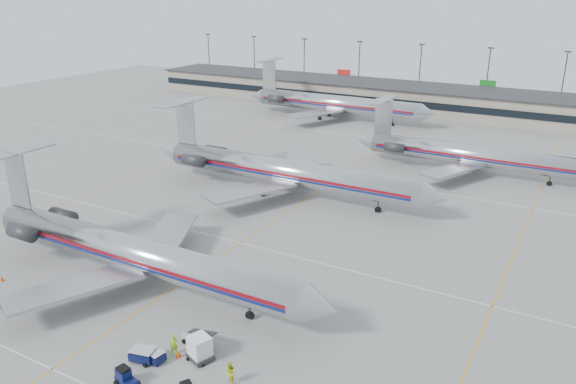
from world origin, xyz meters
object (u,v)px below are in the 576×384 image
Objects in this scene: jet_foreground at (131,252)px; uld_container at (200,348)px; tug_center at (125,378)px; belt_loader at (198,340)px; jet_second_row at (282,171)px.

jet_foreground is 18.08× the size of uld_container.
tug_center is 7.31m from belt_loader.
jet_second_row is 12.37× the size of belt_loader.
uld_container is 2.15m from belt_loader.
tug_center is at bearing -48.40° from jet_foreground.
uld_container reaches higher than tug_center.
tug_center is at bearing -75.92° from jet_second_row.
tug_center is at bearing -97.73° from uld_container.
uld_container is (14.22, -38.72, -2.57)m from jet_second_row.
belt_loader is at bearing -70.96° from jet_second_row.
uld_container is at bearing 72.50° from tug_center.
belt_loader is (1.72, 7.11, -0.19)m from tug_center.
jet_foreground is 21.80× the size of tug_center.
uld_container is at bearing -35.83° from belt_loader.
jet_foreground is 0.95× the size of jet_second_row.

